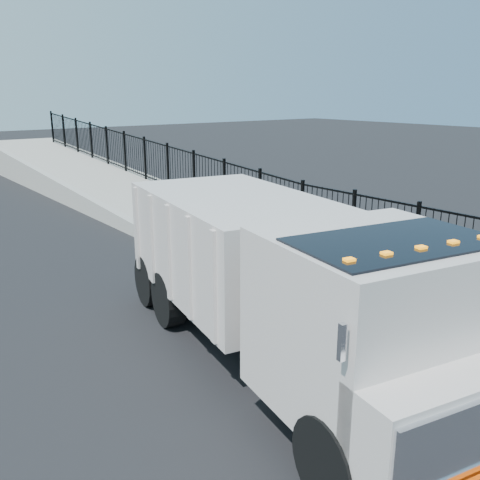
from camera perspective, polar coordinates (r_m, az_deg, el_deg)
ground at (r=11.38m, az=7.43°, el=-7.84°), size 120.00×120.00×0.00m
sidewalk at (r=11.66m, az=21.34°, el=-7.94°), size 3.55×12.00×0.12m
curb at (r=10.17m, az=15.50°, el=-10.79°), size 0.30×12.00×0.16m
ramp at (r=25.63m, az=-14.84°, el=4.96°), size 3.95×24.06×3.19m
iron_fence at (r=22.54m, az=-7.65°, el=6.26°), size 0.10×28.00×1.80m
truck at (r=8.65m, az=4.98°, el=-4.02°), size 4.11×8.68×2.86m
worker at (r=11.51m, az=15.38°, el=-2.46°), size 0.52×0.72×1.85m
debris at (r=12.98m, az=4.28°, el=-3.96°), size 0.37×0.37×0.09m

